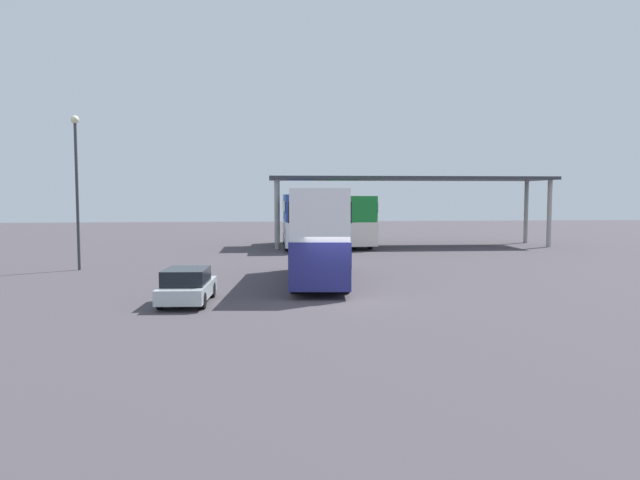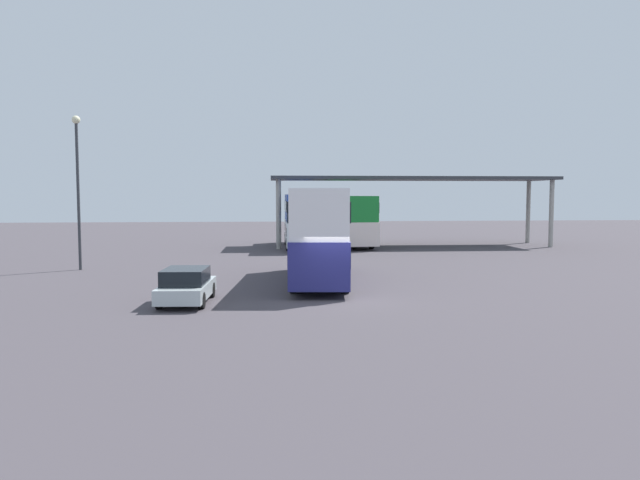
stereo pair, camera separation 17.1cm
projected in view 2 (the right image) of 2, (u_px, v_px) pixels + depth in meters
The scene contains 7 objects.
ground_plane at pixel (336, 300), 23.39m from camera, with size 140.00×140.00×0.00m, color #443E44.
double_decker_main at pixel (320, 232), 28.12m from camera, with size 3.48×10.39×4.38m.
parked_hatchback at pixel (186, 286), 22.72m from camera, with size 1.94×4.05×1.35m.
double_decker_near_canopy at pixel (301, 218), 47.14m from camera, with size 2.66×10.40×4.16m.
double_decker_mid_row at pixel (348, 218), 48.46m from camera, with size 3.20×10.48×4.05m.
depot_canopy at pixel (412, 181), 48.16m from camera, with size 22.76×5.78×5.57m.
lamppost_tall at pixel (78, 174), 32.54m from camera, with size 0.44×0.44×8.41m.
Camera 2 is at (-2.82, -22.98, 4.12)m, focal length 33.53 mm.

